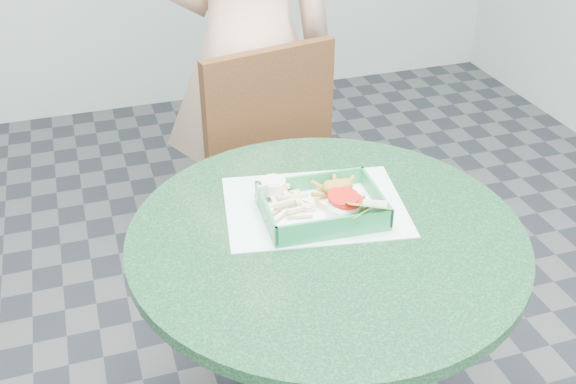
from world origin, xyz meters
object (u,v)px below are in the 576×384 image
object	(u,v)px
sauce_ramekin	(272,194)
diner_person	(247,13)
cafe_table	(324,295)
food_basket	(322,217)
crab_sandwich	(337,196)
dining_chair	(281,179)

from	to	relation	value
sauce_ramekin	diner_person	bearing A→B (deg)	78.55
cafe_table	diner_person	size ratio (longest dim) A/B	0.46
sauce_ramekin	cafe_table	bearing A→B (deg)	-58.64
cafe_table	diner_person	world-z (taller)	diner_person
cafe_table	food_basket	xyz separation A→B (m)	(0.01, 0.06, 0.19)
crab_sandwich	sauce_ramekin	bearing A→B (deg)	158.27
dining_chair	food_basket	bearing A→B (deg)	-109.40
cafe_table	sauce_ramekin	bearing A→B (deg)	121.36
sauce_ramekin	dining_chair	bearing A→B (deg)	70.04
diner_person	sauce_ramekin	distance (m)	0.82
dining_chair	diner_person	size ratio (longest dim) A/B	0.47
dining_chair	food_basket	size ratio (longest dim) A/B	3.42
cafe_table	diner_person	xyz separation A→B (m)	(0.07, 0.92, 0.41)
food_basket	crab_sandwich	bearing A→B (deg)	29.62
crab_sandwich	sauce_ramekin	xyz separation A→B (m)	(-0.14, 0.06, 0.00)
dining_chair	sauce_ramekin	bearing A→B (deg)	-121.46
cafe_table	diner_person	bearing A→B (deg)	85.53
dining_chair	diner_person	bearing A→B (deg)	81.42
cafe_table	dining_chair	distance (m)	0.63
cafe_table	sauce_ramekin	size ratio (longest dim) A/B	15.20
diner_person	food_basket	world-z (taller)	diner_person
diner_person	sauce_ramekin	bearing A→B (deg)	79.04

